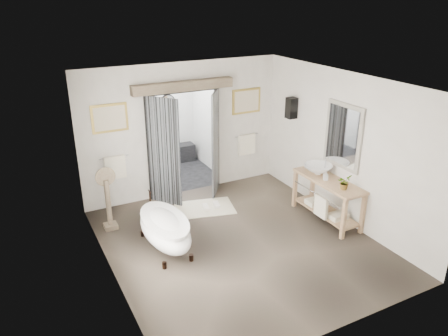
{
  "coord_description": "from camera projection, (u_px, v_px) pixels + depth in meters",
  "views": [
    {
      "loc": [
        -3.39,
        -5.9,
        4.23
      ],
      "look_at": [
        0.0,
        0.6,
        1.25
      ],
      "focal_mm": 35.0,
      "sensor_mm": 36.0,
      "label": 1
    }
  ],
  "objects": [
    {
      "name": "ground_plane",
      "position": [
        239.0,
        243.0,
        7.89
      ],
      "size": [
        5.0,
        5.0,
        0.0
      ],
      "primitive_type": "plane",
      "color": "brown"
    },
    {
      "name": "room_shell",
      "position": [
        243.0,
        149.0,
        7.07
      ],
      "size": [
        4.52,
        5.02,
        2.91
      ],
      "color": "silver",
      "rests_on": "ground_plane"
    },
    {
      "name": "shower_room",
      "position": [
        161.0,
        135.0,
        10.83
      ],
      "size": [
        2.22,
        2.01,
        2.51
      ],
      "color": "black",
      "rests_on": "ground_plane"
    },
    {
      "name": "back_wall_dressing",
      "position": [
        186.0,
        127.0,
        9.21
      ],
      "size": [
        3.82,
        0.74,
        2.52
      ],
      "color": "black",
      "rests_on": "ground_plane"
    },
    {
      "name": "clawfoot_tub",
      "position": [
        165.0,
        228.0,
        7.6
      ],
      "size": [
        0.73,
        1.64,
        0.8
      ],
      "color": "black",
      "rests_on": "ground_plane"
    },
    {
      "name": "vanity",
      "position": [
        327.0,
        196.0,
        8.53
      ],
      "size": [
        0.57,
        1.6,
        0.85
      ],
      "color": "tan",
      "rests_on": "ground_plane"
    },
    {
      "name": "pedestal_mirror",
      "position": [
        108.0,
        203.0,
        8.19
      ],
      "size": [
        0.37,
        0.24,
        1.26
      ],
      "color": "#726753",
      "rests_on": "ground_plane"
    },
    {
      "name": "rug",
      "position": [
        205.0,
        208.0,
        9.15
      ],
      "size": [
        1.36,
        1.06,
        0.01
      ],
      "primitive_type": "cube",
      "rotation": [
        0.0,
        0.0,
        -0.24
      ],
      "color": "beige",
      "rests_on": "ground_plane"
    },
    {
      "name": "slippers",
      "position": [
        211.0,
        206.0,
        9.17
      ],
      "size": [
        0.42,
        0.29,
        0.05
      ],
      "color": "silver",
      "rests_on": "rug"
    },
    {
      "name": "basin",
      "position": [
        318.0,
        169.0,
        8.66
      ],
      "size": [
        0.73,
        0.73,
        0.19
      ],
      "primitive_type": "imported",
      "rotation": [
        0.0,
        0.0,
        0.39
      ],
      "color": "white",
      "rests_on": "vanity"
    },
    {
      "name": "plant",
      "position": [
        344.0,
        182.0,
        7.97
      ],
      "size": [
        0.31,
        0.29,
        0.27
      ],
      "primitive_type": "imported",
      "rotation": [
        0.0,
        0.0,
        0.43
      ],
      "color": "gray",
      "rests_on": "vanity"
    },
    {
      "name": "soap_bottle_a",
      "position": [
        326.0,
        176.0,
        8.38
      ],
      "size": [
        0.11,
        0.11,
        0.18
      ],
      "primitive_type": "imported",
      "rotation": [
        0.0,
        0.0,
        -0.44
      ],
      "color": "gray",
      "rests_on": "vanity"
    },
    {
      "name": "soap_bottle_b",
      "position": [
        307.0,
        164.0,
        8.94
      ],
      "size": [
        0.14,
        0.14,
        0.16
      ],
      "primitive_type": "imported",
      "rotation": [
        0.0,
        0.0,
        -0.14
      ],
      "color": "gray",
      "rests_on": "vanity"
    }
  ]
}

